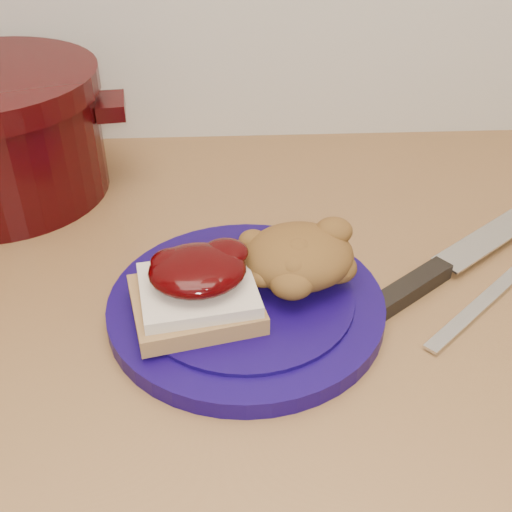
{
  "coord_description": "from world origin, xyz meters",
  "views": [
    {
      "loc": [
        -0.03,
        0.97,
        1.29
      ],
      "look_at": [
        -0.01,
        1.44,
        0.95
      ],
      "focal_mm": 45.0,
      "sensor_mm": 36.0,
      "label": 1
    }
  ],
  "objects_px": {
    "plate": "(246,306)",
    "butter_knife": "(481,303)",
    "chef_knife": "(434,273)",
    "pepper_grinder": "(22,118)"
  },
  "relations": [
    {
      "from": "plate",
      "to": "butter_knife",
      "type": "xyz_separation_m",
      "value": [
        0.22,
        -0.0,
        -0.0
      ]
    },
    {
      "from": "chef_knife",
      "to": "butter_knife",
      "type": "xyz_separation_m",
      "value": [
        0.03,
        -0.04,
        -0.01
      ]
    },
    {
      "from": "plate",
      "to": "butter_knife",
      "type": "bearing_deg",
      "value": -0.44
    },
    {
      "from": "chef_knife",
      "to": "butter_knife",
      "type": "height_order",
      "value": "chef_knife"
    },
    {
      "from": "plate",
      "to": "butter_knife",
      "type": "relative_size",
      "value": 1.43
    },
    {
      "from": "plate",
      "to": "pepper_grinder",
      "type": "relative_size",
      "value": 1.79
    },
    {
      "from": "plate",
      "to": "pepper_grinder",
      "type": "bearing_deg",
      "value": 131.81
    },
    {
      "from": "chef_knife",
      "to": "pepper_grinder",
      "type": "relative_size",
      "value": 1.78
    },
    {
      "from": "butter_knife",
      "to": "pepper_grinder",
      "type": "bearing_deg",
      "value": 106.43
    },
    {
      "from": "pepper_grinder",
      "to": "butter_knife",
      "type": "bearing_deg",
      "value": -31.4
    }
  ]
}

